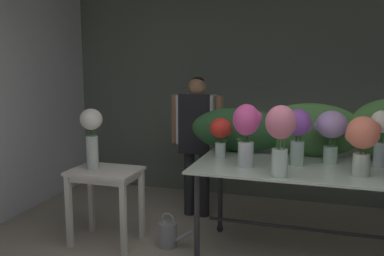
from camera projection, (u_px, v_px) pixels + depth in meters
name	position (u px, v px, depth m)	size (l,w,h in m)	color
ground_plane	(260.00, 248.00, 4.10)	(7.49, 7.49, 0.00)	#9E9384
wall_back	(282.00, 86.00, 5.37)	(5.76, 0.12, 2.92)	slate
wall_left	(4.00, 90.00, 4.72)	(0.12, 3.32, 2.92)	silver
display_table_glass	(308.00, 180.00, 3.72)	(1.97, 1.04, 0.88)	silver
side_table_white	(105.00, 181.00, 4.13)	(0.65, 0.49, 0.74)	silver
florist	(197.00, 131.00, 4.81)	(0.60, 0.24, 1.60)	#232328
foliage_backdrop	(311.00, 130.00, 4.04)	(2.26, 0.30, 0.57)	#28562D
vase_fuchsia_carnations	(247.00, 129.00, 3.64)	(0.25, 0.23, 0.54)	silver
vase_lilac_roses	(331.00, 129.00, 3.76)	(0.29, 0.27, 0.47)	silver
vase_ivory_snapdragons	(381.00, 132.00, 3.63)	(0.19, 0.18, 0.49)	silver
vase_rosy_ranunculus	(280.00, 132.00, 3.32)	(0.24, 0.24, 0.57)	silver
vase_scarlet_lilies	(221.00, 133.00, 3.99)	(0.20, 0.20, 0.38)	silver
vase_violet_stock	(298.00, 131.00, 3.68)	(0.23, 0.22, 0.50)	silver
vase_coral_dahlias	(363.00, 139.00, 3.36)	(0.27, 0.26, 0.48)	silver
vase_white_roses_tall	(92.00, 133.00, 4.09)	(0.21, 0.21, 0.59)	silver
watering_can	(168.00, 234.00, 4.11)	(0.35, 0.18, 0.34)	#999EA3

